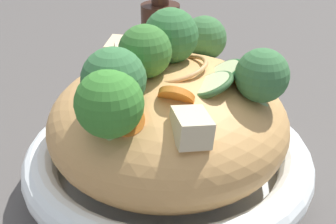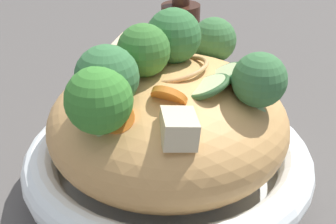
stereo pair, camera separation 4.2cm
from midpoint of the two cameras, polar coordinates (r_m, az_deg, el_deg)
The scene contains 8 objects.
ground_plane at distance 0.46m, azimuth 2.61°, elevation -9.30°, with size 3.00×3.00×0.00m, color #4B4743.
serving_bowl at distance 0.45m, azimuth 2.68°, elevation -6.65°, with size 0.28×0.28×0.05m.
noodle_heap at distance 0.42m, azimuth 2.82°, elevation -1.37°, with size 0.22×0.22×0.12m.
broccoli_florets at distance 0.38m, azimuth 2.50°, elevation 5.95°, with size 0.22×0.18×0.08m.
carrot_coins at distance 0.37m, azimuth 2.07°, elevation 2.22°, with size 0.14×0.09×0.03m.
zucchini_slices at distance 0.38m, azimuth 9.12°, elevation 3.76°, with size 0.08×0.07×0.03m.
chicken_chunks at distance 0.41m, azimuth -0.00°, elevation 5.20°, with size 0.07×0.20×0.04m.
soy_sauce_bottle at distance 0.65m, azimuth 3.40°, elevation 8.69°, with size 0.05×0.05×0.15m.
Camera 2 is at (0.16, 0.33, 0.29)m, focal length 48.65 mm.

